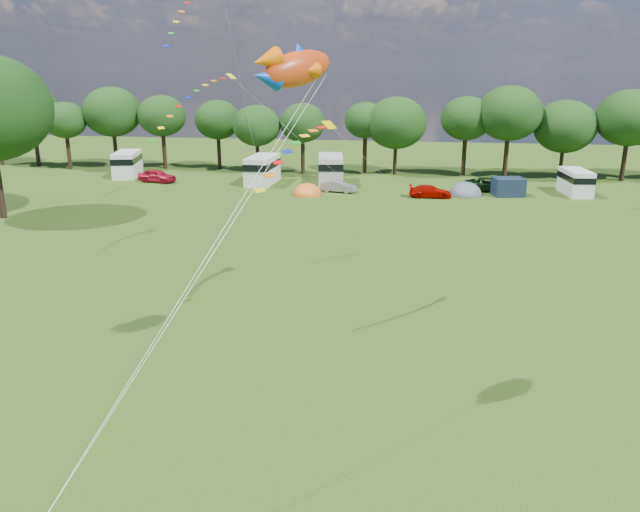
# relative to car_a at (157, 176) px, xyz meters

# --- Properties ---
(ground_plane) EXTENTS (180.00, 180.00, 0.00)m
(ground_plane) POSITION_rel_car_a_xyz_m (23.94, -46.04, -0.72)
(ground_plane) COLOR black
(ground_plane) RESTS_ON ground
(tree_line) EXTENTS (102.98, 10.98, 10.27)m
(tree_line) POSITION_rel_car_a_xyz_m (29.24, 8.95, 5.63)
(tree_line) COLOR black
(tree_line) RESTS_ON ground
(car_a) EXTENTS (4.61, 2.63, 1.45)m
(car_a) POSITION_rel_car_a_xyz_m (0.00, 0.00, 0.00)
(car_a) COLOR #A91129
(car_a) RESTS_ON ground
(car_b) EXTENTS (3.49, 1.80, 1.18)m
(car_b) POSITION_rel_car_a_xyz_m (20.43, -2.62, -0.14)
(car_b) COLOR gray
(car_b) RESTS_ON ground
(car_c) EXTENTS (3.99, 1.75, 1.19)m
(car_c) POSITION_rel_car_a_xyz_m (29.59, -3.95, -0.13)
(car_c) COLOR #AC0700
(car_c) RESTS_ON ground
(car_d) EXTENTS (5.01, 2.36, 1.35)m
(car_d) POSITION_rel_car_a_xyz_m (35.50, 0.21, -0.05)
(car_d) COLOR black
(car_d) RESTS_ON ground
(campervan_a) EXTENTS (3.72, 6.19, 2.83)m
(campervan_a) POSITION_rel_car_a_xyz_m (-4.94, 3.31, 0.80)
(campervan_a) COLOR white
(campervan_a) RESTS_ON ground
(campervan_b) EXTENTS (2.81, 6.16, 2.98)m
(campervan_b) POSITION_rel_car_a_xyz_m (11.66, 1.06, 0.88)
(campervan_b) COLOR silver
(campervan_b) RESTS_ON ground
(campervan_c) EXTENTS (3.46, 6.45, 3.01)m
(campervan_c) POSITION_rel_car_a_xyz_m (18.96, 2.35, 0.89)
(campervan_c) COLOR #BCBCBE
(campervan_c) RESTS_ON ground
(campervan_d) EXTENTS (2.63, 5.20, 2.45)m
(campervan_d) POSITION_rel_car_a_xyz_m (43.82, -0.23, 0.60)
(campervan_d) COLOR white
(campervan_d) RESTS_ON ground
(tent_orange) EXTENTS (2.93, 3.21, 2.29)m
(tent_orange) POSITION_rel_car_a_xyz_m (17.52, -4.47, -0.70)
(tent_orange) COLOR orange
(tent_orange) RESTS_ON ground
(tent_greyblue) EXTENTS (3.41, 3.74, 2.54)m
(tent_greyblue) POSITION_rel_car_a_xyz_m (33.03, -2.13, -0.70)
(tent_greyblue) COLOR #495661
(tent_greyblue) RESTS_ON ground
(awning_navy) EXTENTS (3.21, 2.78, 1.77)m
(awning_navy) POSITION_rel_car_a_xyz_m (37.16, -1.93, 0.16)
(awning_navy) COLOR #172236
(awning_navy) RESTS_ON ground
(fish_kite) EXTENTS (2.77, 2.95, 1.72)m
(fish_kite) POSITION_rel_car_a_xyz_m (23.92, -44.00, 11.38)
(fish_kite) COLOR #BE370D
(fish_kite) RESTS_ON ground
(streamer_kite_b) EXTENTS (4.10, 4.62, 3.77)m
(streamer_kite_b) POSITION_rel_car_a_xyz_m (15.10, -27.88, 9.80)
(streamer_kite_b) COLOR yellow
(streamer_kite_b) RESTS_ON ground
(streamer_kite_c) EXTENTS (3.16, 5.03, 2.82)m
(streamer_kite_c) POSITION_rel_car_a_xyz_m (22.67, -35.30, 7.94)
(streamer_kite_c) COLOR #CFB500
(streamer_kite_c) RESTS_ON ground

